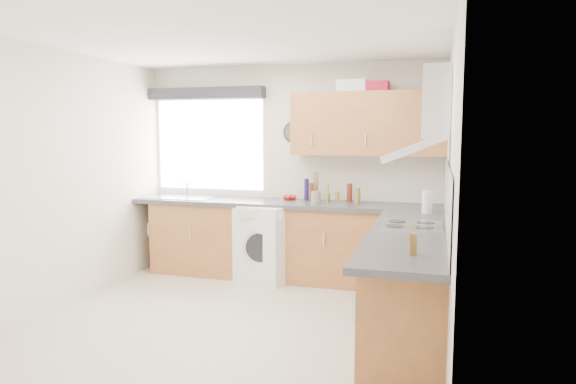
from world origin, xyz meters
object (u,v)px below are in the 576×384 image
(extractor_hood, at_px, (426,124))
(washing_machine, at_px, (268,242))
(upper_cabinets, at_px, (368,124))
(oven, at_px, (409,281))

(extractor_hood, height_order, washing_machine, extractor_hood)
(extractor_hood, relative_size, upper_cabinets, 0.46)
(extractor_hood, xyz_separation_m, upper_cabinets, (-0.65, 1.33, 0.03))
(extractor_hood, relative_size, washing_machine, 0.89)
(extractor_hood, bearing_deg, oven, 180.00)
(oven, relative_size, washing_machine, 0.97)
(washing_machine, bearing_deg, extractor_hood, -15.61)
(oven, xyz_separation_m, washing_machine, (-1.65, 1.10, 0.01))
(oven, relative_size, upper_cabinets, 0.50)
(oven, distance_m, washing_machine, 1.98)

